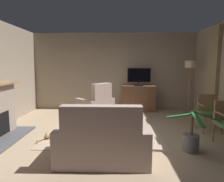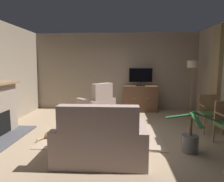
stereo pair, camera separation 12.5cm
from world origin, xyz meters
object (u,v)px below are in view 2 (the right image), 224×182
object	(u,v)px
tv_cabinet	(140,99)
cat	(52,133)
armchair_in_far_corner	(97,108)
coffee_table	(110,120)
floor_lamp	(193,70)
tv_remote	(109,117)
folded_newspaper	(107,117)
television	(141,77)
potted_plant_tall_palm_by_window	(190,141)
sofa_floral	(101,142)
side_chair_tucked_against_wall	(209,112)

from	to	relation	value
tv_cabinet	cat	distance (m)	3.54
armchair_in_far_corner	cat	xyz separation A→B (m)	(-0.86, -1.51, -0.27)
coffee_table	floor_lamp	bearing A→B (deg)	39.74
armchair_in_far_corner	tv_remote	bearing A→B (deg)	-71.54
tv_remote	armchair_in_far_corner	distance (m)	1.49
folded_newspaper	tv_remote	bearing A→B (deg)	-9.66
coffee_table	cat	bearing A→B (deg)	-175.25
tv_cabinet	folded_newspaper	size ratio (longest dim) A/B	4.00
television	potted_plant_tall_palm_by_window	size ratio (longest dim) A/B	0.83
cat	folded_newspaper	bearing A→B (deg)	5.87
sofa_floral	floor_lamp	world-z (taller)	floor_lamp
potted_plant_tall_palm_by_window	folded_newspaper	bearing A→B (deg)	154.99
coffee_table	armchair_in_far_corner	world-z (taller)	armchair_in_far_corner
tv_cabinet	armchair_in_far_corner	size ratio (longest dim) A/B	0.99
coffee_table	floor_lamp	world-z (taller)	floor_lamp
television	coffee_table	bearing A→B (deg)	-109.84
sofa_floral	side_chair_tucked_against_wall	xyz separation A→B (m)	(2.54, 1.67, 0.17)
folded_newspaper	side_chair_tucked_against_wall	world-z (taller)	side_chair_tucked_against_wall
tv_cabinet	coffee_table	xyz separation A→B (m)	(-0.91, -2.58, -0.05)
television	floor_lamp	world-z (taller)	floor_lamp
television	armchair_in_far_corner	size ratio (longest dim) A/B	0.67
sofa_floral	potted_plant_tall_palm_by_window	xyz separation A→B (m)	(1.66, 0.42, -0.11)
tv_remote	floor_lamp	bearing A→B (deg)	-118.86
side_chair_tucked_against_wall	tv_remote	bearing A→B (deg)	-168.31
tv_remote	cat	xyz separation A→B (m)	(-1.33, -0.10, -0.36)
television	armchair_in_far_corner	bearing A→B (deg)	-141.33
sofa_floral	cat	xyz separation A→B (m)	(-1.27, 1.06, -0.24)
television	potted_plant_tall_palm_by_window	world-z (taller)	television
floor_lamp	cat	bearing A→B (deg)	-150.25
sofa_floral	tv_cabinet	bearing A→B (deg)	75.03
tv_remote	potted_plant_tall_palm_by_window	distance (m)	1.77
sofa_floral	cat	distance (m)	1.67
folded_newspaper	armchair_in_far_corner	distance (m)	1.44
tv_remote	sofa_floral	size ratio (longest dim) A/B	0.11
armchair_in_far_corner	floor_lamp	size ratio (longest dim) A/B	0.68
potted_plant_tall_palm_by_window	armchair_in_far_corner	bearing A→B (deg)	133.82
television	tv_remote	size ratio (longest dim) A/B	4.81
folded_newspaper	sofa_floral	size ratio (longest dim) A/B	0.19
tv_cabinet	tv_remote	distance (m)	2.75
television	folded_newspaper	size ratio (longest dim) A/B	2.73
tv_remote	side_chair_tucked_against_wall	distance (m)	2.53
tv_remote	folded_newspaper	distance (m)	0.07
tv_cabinet	side_chair_tucked_against_wall	world-z (taller)	tv_cabinet
television	side_chair_tucked_against_wall	world-z (taller)	television
sofa_floral	floor_lamp	bearing A→B (deg)	51.25
television	floor_lamp	size ratio (longest dim) A/B	0.46
coffee_table	floor_lamp	xyz separation A→B (m)	(2.55, 2.12, 1.11)
tv_cabinet	coffee_table	distance (m)	2.73
potted_plant_tall_palm_by_window	coffee_table	bearing A→B (deg)	154.37
floor_lamp	sofa_floral	bearing A→B (deg)	-128.75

